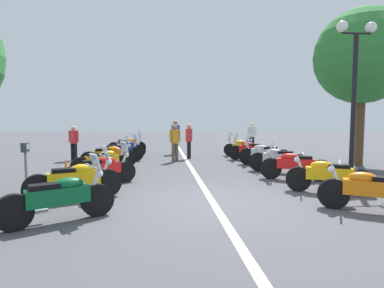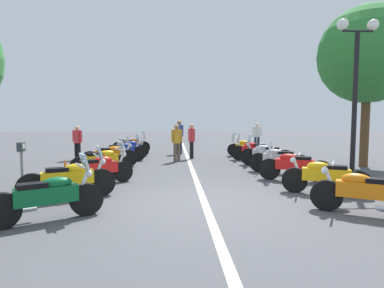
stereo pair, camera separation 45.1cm
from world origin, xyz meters
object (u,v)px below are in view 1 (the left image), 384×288
(motorcycle_left_row_3, at_px, (103,161))
(motorcycle_right_row_0, at_px, (371,190))
(motorcycle_left_row_7, at_px, (128,145))
(motorcycle_right_row_4, at_px, (264,154))
(bystander_3, at_px, (176,134))
(motorcycle_left_row_6, at_px, (125,148))
(motorcycle_right_row_2, at_px, (295,165))
(motorcycle_right_row_3, at_px, (278,159))
(motorcycle_left_row_0, at_px, (60,197))
(bystander_1, at_px, (189,138))
(motorcycle_right_row_5, at_px, (251,150))
(bystander_2, at_px, (252,134))
(bystander_0, at_px, (175,140))
(motorcycle_right_row_6, at_px, (242,147))
(parking_meter, at_px, (26,159))
(traffic_cone_0, at_px, (66,169))
(motorcycle_right_row_1, at_px, (328,175))
(motorcycle_left_row_4, at_px, (109,156))
(bystander_4, at_px, (74,140))
(motorcycle_left_row_2, at_px, (101,169))
(motorcycle_left_row_1, at_px, (76,180))
(motorcycle_left_row_5, at_px, (119,151))
(roadside_tree_1, at_px, (363,57))
(street_lamp_twin_globe, at_px, (355,72))

(motorcycle_left_row_3, xyz_separation_m, motorcycle_right_row_0, (-4.84, -6.03, -0.01))
(motorcycle_left_row_7, relative_size, motorcycle_right_row_4, 1.03)
(motorcycle_right_row_4, xyz_separation_m, bystander_3, (4.54, 3.32, 0.57))
(motorcycle_left_row_6, height_order, motorcycle_right_row_4, motorcycle_right_row_4)
(motorcycle_right_row_2, bearing_deg, motorcycle_left_row_7, -31.19)
(motorcycle_left_row_7, distance_m, motorcycle_right_row_0, 12.58)
(motorcycle_left_row_3, xyz_separation_m, motorcycle_right_row_3, (-0.11, -5.96, 0.00))
(motorcycle_left_row_3, bearing_deg, bystander_3, 43.18)
(motorcycle_left_row_0, bearing_deg, bystander_1, 41.06)
(motorcycle_right_row_5, bearing_deg, bystander_2, -84.02)
(motorcycle_left_row_3, height_order, bystander_0, bystander_0)
(motorcycle_right_row_5, xyz_separation_m, motorcycle_right_row_6, (1.51, -0.01, -0.01))
(motorcycle_left_row_3, relative_size, motorcycle_left_row_6, 0.98)
(parking_meter, relative_size, bystander_3, 0.72)
(motorcycle_left_row_6, bearing_deg, traffic_cone_0, -127.02)
(motorcycle_right_row_1, bearing_deg, motorcycle_right_row_2, -62.70)
(motorcycle_left_row_6, height_order, motorcycle_right_row_1, motorcycle_right_row_1)
(bystander_2, bearing_deg, motorcycle_left_row_4, -49.77)
(motorcycle_left_row_0, height_order, motorcycle_left_row_3, motorcycle_left_row_3)
(motorcycle_right_row_4, xyz_separation_m, bystander_4, (2.40, 7.98, 0.43))
(motorcycle_left_row_4, height_order, bystander_2, bystander_2)
(motorcycle_left_row_2, relative_size, motorcycle_right_row_6, 1.06)
(motorcycle_left_row_1, relative_size, motorcycle_left_row_5, 0.98)
(motorcycle_right_row_3, bearing_deg, motorcycle_right_row_0, 119.94)
(motorcycle_left_row_1, xyz_separation_m, motorcycle_left_row_2, (1.63, -0.26, -0.02))
(motorcycle_left_row_7, bearing_deg, motorcycle_left_row_5, -108.83)
(motorcycle_left_row_3, bearing_deg, motorcycle_left_row_0, -111.37)
(motorcycle_right_row_1, distance_m, bystander_0, 7.19)
(motorcycle_right_row_6, xyz_separation_m, bystander_2, (2.89, -1.32, 0.49))
(motorcycle_left_row_1, distance_m, motorcycle_left_row_6, 7.99)
(motorcycle_left_row_2, bearing_deg, motorcycle_left_row_5, 61.49)
(motorcycle_left_row_6, bearing_deg, motorcycle_left_row_2, -113.63)
(motorcycle_left_row_4, height_order, traffic_cone_0, motorcycle_left_row_4)
(motorcycle_right_row_0, relative_size, traffic_cone_0, 2.94)
(motorcycle_left_row_1, distance_m, roadside_tree_1, 11.42)
(motorcycle_right_row_2, height_order, roadside_tree_1, roadside_tree_1)
(motorcycle_left_row_1, relative_size, street_lamp_twin_globe, 0.43)
(motorcycle_left_row_7, xyz_separation_m, street_lamp_twin_globe, (-7.89, -7.54, 2.76))
(motorcycle_right_row_0, xyz_separation_m, bystander_3, (10.87, 3.35, 0.60))
(bystander_4, bearing_deg, motorcycle_right_row_6, 121.23)
(motorcycle_right_row_5, bearing_deg, motorcycle_left_row_3, 50.57)
(motorcycle_left_row_7, bearing_deg, bystander_3, -24.15)
(bystander_1, bearing_deg, motorcycle_right_row_2, 134.38)
(motorcycle_left_row_7, bearing_deg, motorcycle_right_row_3, -66.16)
(parking_meter, bearing_deg, motorcycle_left_row_0, -51.45)
(traffic_cone_0, bearing_deg, parking_meter, 173.88)
(motorcycle_left_row_2, xyz_separation_m, motorcycle_right_row_4, (3.15, -5.76, 0.02))
(bystander_2, distance_m, roadside_tree_1, 7.59)
(traffic_cone_0, bearing_deg, motorcycle_right_row_4, -73.52)
(motorcycle_left_row_1, bearing_deg, parking_meter, 138.27)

